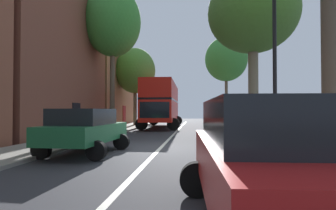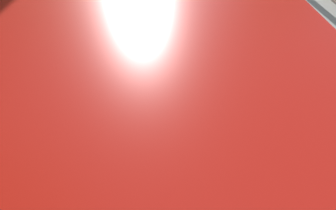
# 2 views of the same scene
# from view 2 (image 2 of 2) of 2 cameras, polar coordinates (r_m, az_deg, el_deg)

# --- Properties ---
(double_decker_bus) EXTENTS (3.77, 11.08, 4.06)m
(double_decker_bus) POSITION_cam_2_polar(r_m,az_deg,el_deg) (6.15, -5.14, 22.70)
(double_decker_bus) COLOR red
(double_decker_bus) RESTS_ON ground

